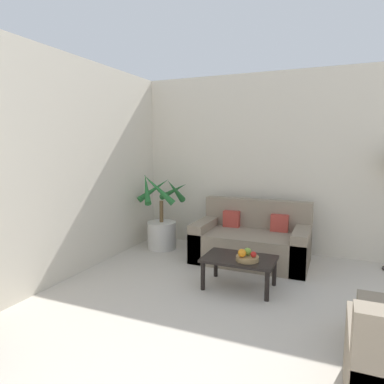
{
  "coord_description": "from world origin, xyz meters",
  "views": [
    {
      "loc": [
        -0.07,
        0.93,
        1.62
      ],
      "look_at": [
        -1.85,
        5.11,
        1.0
      ],
      "focal_mm": 32.0,
      "sensor_mm": 36.0,
      "label": 1
    }
  ],
  "objects": [
    {
      "name": "wall_back",
      "position": [
        0.0,
        6.19,
        1.35
      ],
      "size": [
        7.69,
        0.06,
        2.7
      ],
      "color": "beige",
      "rests_on": "ground_plane"
    },
    {
      "name": "potted_palm",
      "position": [
        -2.57,
        5.58,
        0.4
      ],
      "size": [
        0.8,
        0.79,
        1.22
      ],
      "color": "beige",
      "rests_on": "ground_plane"
    },
    {
      "name": "sofa_loveseat",
      "position": [
        -1.13,
        5.56,
        0.28
      ],
      "size": [
        1.56,
        0.87,
        0.83
      ],
      "color": "gray",
      "rests_on": "ground_plane"
    },
    {
      "name": "coffee_table",
      "position": [
        -1.04,
        4.59,
        0.3
      ],
      "size": [
        0.81,
        0.53,
        0.36
      ],
      "color": "black",
      "rests_on": "ground_plane"
    },
    {
      "name": "fruit_bowl",
      "position": [
        -0.94,
        4.52,
        0.38
      ],
      "size": [
        0.25,
        0.25,
        0.05
      ],
      "color": "#997A4C",
      "rests_on": "coffee_table"
    },
    {
      "name": "apple_red",
      "position": [
        -0.86,
        4.5,
        0.44
      ],
      "size": [
        0.07,
        0.07,
        0.07
      ],
      "color": "red",
      "rests_on": "fruit_bowl"
    },
    {
      "name": "apple_green",
      "position": [
        -0.94,
        4.55,
        0.45
      ],
      "size": [
        0.08,
        0.08,
        0.08
      ],
      "color": "olive",
      "rests_on": "fruit_bowl"
    },
    {
      "name": "orange_fruit",
      "position": [
        -0.98,
        4.46,
        0.45
      ],
      "size": [
        0.09,
        0.09,
        0.09
      ],
      "color": "orange",
      "rests_on": "fruit_bowl"
    }
  ]
}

